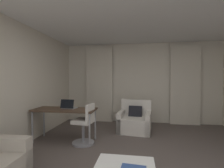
% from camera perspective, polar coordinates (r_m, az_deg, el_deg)
% --- Properties ---
extents(wall_window, '(5.12, 0.06, 2.60)m').
position_cam_1_polar(wall_window, '(5.57, 9.77, 0.37)').
color(wall_window, beige).
rests_on(wall_window, ground).
extents(curtain_left_panel, '(0.90, 0.06, 2.50)m').
position_cam_1_polar(curtain_left_panel, '(5.60, -4.44, -0.12)').
color(curtain_left_panel, beige).
rests_on(curtain_left_panel, ground).
extents(curtain_right_panel, '(0.90, 0.06, 2.50)m').
position_cam_1_polar(curtain_right_panel, '(5.64, 23.90, -0.23)').
color(curtain_right_panel, beige).
rests_on(curtain_right_panel, ground).
extents(armchair, '(0.94, 0.89, 0.83)m').
position_cam_1_polar(armchair, '(4.68, 7.88, -12.55)').
color(armchair, silver).
rests_on(armchair, ground).
extents(desk, '(1.41, 0.57, 0.74)m').
position_cam_1_polar(desk, '(3.99, -15.99, -9.13)').
color(desk, '#4C3828').
rests_on(desk, ground).
extents(desk_chair, '(0.48, 0.48, 0.88)m').
position_cam_1_polar(desk_chair, '(3.78, -9.34, -14.11)').
color(desk_chair, gray).
rests_on(desk_chair, ground).
extents(laptop, '(0.34, 0.27, 0.22)m').
position_cam_1_polar(laptop, '(3.97, -14.69, -7.53)').
color(laptop, '#ADADB2').
rests_on(laptop, desk).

